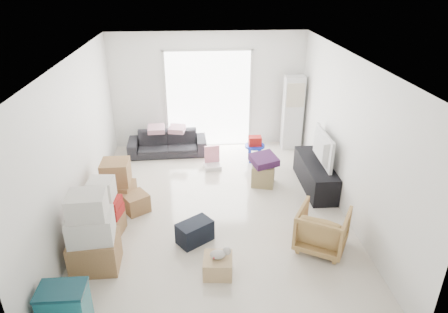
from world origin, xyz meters
TOP-DOWN VIEW (x-y plane):
  - room_shell at (0.00, 0.00)m, footprint 4.98×6.48m
  - sliding_door at (0.00, 2.98)m, footprint 2.10×0.04m
  - ac_tower at (1.95, 2.65)m, footprint 0.45×0.30m
  - tv_console at (2.00, 0.73)m, footprint 0.48×1.60m
  - television at (2.00, 0.73)m, footprint 0.64×1.09m
  - sofa at (-0.98, 2.50)m, footprint 1.80×0.58m
  - pillow_left at (-1.22, 2.54)m, footprint 0.36×0.29m
  - pillow_right at (-0.75, 2.51)m, footprint 0.41×0.36m
  - armchair at (1.57, -1.16)m, footprint 0.96×0.94m
  - storage_bins at (-1.90, -2.48)m, footprint 0.55×0.38m
  - box_stack_a at (-1.80, -1.37)m, footprint 0.68×0.57m
  - box_stack_b at (-1.80, -0.56)m, footprint 0.60×0.57m
  - box_stack_c at (-1.77, 0.41)m, footprint 0.65×0.58m
  - loose_box at (-1.42, 0.09)m, footprint 0.55×0.55m
  - duffel_bag at (-0.38, -0.87)m, footprint 0.63×0.58m
  - ottoman at (1.00, 0.89)m, footprint 0.53×0.53m
  - blanket at (1.00, 0.89)m, footprint 0.59×0.59m
  - kids_table at (0.98, 1.98)m, footprint 0.45×0.45m
  - toy_walker at (0.02, 1.72)m, footprint 0.39×0.35m
  - wood_crate at (-0.06, -1.64)m, footprint 0.44×0.44m
  - plush_bunny at (-0.02, -1.63)m, footprint 0.30×0.17m

SIDE VIEW (x-z plane):
  - toy_walker at x=0.02m, z-range -0.10..0.37m
  - wood_crate at x=-0.06m, z-range 0.00..0.27m
  - loose_box at x=-1.42m, z-range 0.00..0.33m
  - duffel_bag at x=-0.38m, z-range 0.00..0.35m
  - ottoman at x=1.00m, z-range 0.00..0.43m
  - tv_console at x=2.00m, z-range 0.00..0.53m
  - storage_bins at x=-1.90m, z-range 0.00..0.63m
  - plush_bunny at x=-0.02m, z-range 0.26..0.42m
  - sofa at x=-0.98m, z-range 0.00..0.70m
  - armchair at x=1.57m, z-range 0.00..0.74m
  - box_stack_c at x=-1.77m, z-range -0.01..0.83m
  - kids_table at x=0.98m, z-range 0.12..0.70m
  - box_stack_b at x=-1.80m, z-range -0.07..0.93m
  - blanket at x=1.00m, z-range 0.43..0.57m
  - box_stack_a at x=-1.80m, z-range -0.06..1.16m
  - television at x=2.00m, z-range 0.53..0.68m
  - pillow_left at x=-1.22m, z-range 0.70..0.81m
  - pillow_right at x=-0.75m, z-range 0.70..0.82m
  - ac_tower at x=1.95m, z-range 0.00..1.75m
  - sliding_door at x=0.00m, z-range 0.08..2.41m
  - room_shell at x=0.00m, z-range -0.24..2.94m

